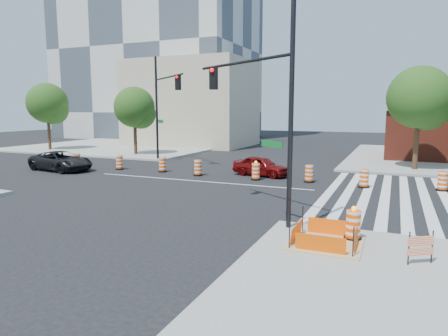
{
  "coord_description": "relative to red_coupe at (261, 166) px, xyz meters",
  "views": [
    {
      "loc": [
        10.81,
        -21.08,
        4.24
      ],
      "look_at": [
        3.1,
        -3.18,
        1.4
      ],
      "focal_mm": 32.0,
      "sensor_mm": 36.0,
      "label": 1
    }
  ],
  "objects": [
    {
      "name": "signal_pole_nw",
      "position": [
        -9.25,
        3.09,
        4.53
      ],
      "size": [
        4.95,
        4.27,
        8.45
      ],
      "rotation": [
        0.0,
        0.0,
        -0.71
      ],
      "color": "black",
      "rests_on": "ground"
    },
    {
      "name": "excavation_pit",
      "position": [
        6.1,
        -12.39,
        -0.42
      ],
      "size": [
        2.2,
        2.2,
        0.9
      ],
      "color": "tan",
      "rests_on": "ground"
    },
    {
      "name": "pit_drum",
      "position": [
        6.84,
        -11.65,
        -0.03
      ],
      "size": [
        0.56,
        0.56,
        1.11
      ],
      "color": "black",
      "rests_on": "ground"
    },
    {
      "name": "crosswalk_east",
      "position": [
        8.05,
        -3.39,
        -0.64
      ],
      "size": [
        6.75,
        13.5,
        0.01
      ],
      "color": "silver",
      "rests_on": "ground"
    },
    {
      "name": "median_drum_1",
      "position": [
        -10.23,
        -1.36,
        -0.16
      ],
      "size": [
        0.6,
        0.6,
        1.02
      ],
      "color": "black",
      "rests_on": "ground"
    },
    {
      "name": "ground",
      "position": [
        -2.9,
        -3.39,
        -0.64
      ],
      "size": [
        120.0,
        120.0,
        0.0
      ],
      "primitive_type": "plane",
      "color": "black",
      "rests_on": "ground"
    },
    {
      "name": "median_drum_0",
      "position": [
        -13.82,
        -1.73,
        -0.16
      ],
      "size": [
        0.6,
        0.6,
        1.02
      ],
      "color": "black",
      "rests_on": "ground"
    },
    {
      "name": "lane_centerline",
      "position": [
        -2.9,
        -3.39,
        -0.64
      ],
      "size": [
        14.0,
        0.12,
        0.01
      ],
      "primitive_type": "cube",
      "color": "silver",
      "rests_on": "ground"
    },
    {
      "name": "median_drum_2",
      "position": [
        -6.76,
        -1.14,
        -0.16
      ],
      "size": [
        0.6,
        0.6,
        1.02
      ],
      "color": "black",
      "rests_on": "ground"
    },
    {
      "name": "median_drum_5",
      "position": [
        3.34,
        -1.14,
        -0.16
      ],
      "size": [
        0.6,
        0.6,
        1.02
      ],
      "color": "black",
      "rests_on": "ground"
    },
    {
      "name": "median_drum_7",
      "position": [
        10.32,
        -0.9,
        -0.16
      ],
      "size": [
        0.6,
        0.6,
        1.02
      ],
      "color": "black",
      "rests_on": "ground"
    },
    {
      "name": "median_drum_4",
      "position": [
        0.19,
        -1.62,
        -0.15
      ],
      "size": [
        0.6,
        0.6,
        1.18
      ],
      "color": "black",
      "rests_on": "ground"
    },
    {
      "name": "tree_north_b",
      "position": [
        -14.37,
        6.46,
        3.64
      ],
      "size": [
        3.75,
        3.75,
        6.38
      ],
      "color": "#382314",
      "rests_on": "ground"
    },
    {
      "name": "tree_north_c",
      "position": [
        9.29,
        6.24,
        4.21
      ],
      "size": [
        4.25,
        4.25,
        7.23
      ],
      "color": "#382314",
      "rests_on": "ground"
    },
    {
      "name": "tree_north_a",
      "position": [
        -25.38,
        6.7,
        4.07
      ],
      "size": [
        4.13,
        4.13,
        7.02
      ],
      "color": "#382314",
      "rests_on": "ground"
    },
    {
      "name": "median_drum_3",
      "position": [
        -3.79,
        -1.58,
        -0.16
      ],
      "size": [
        0.6,
        0.6,
        1.02
      ],
      "color": "black",
      "rests_on": "ground"
    },
    {
      "name": "median_drum_6",
      "position": [
        6.45,
        -1.59,
        -0.16
      ],
      "size": [
        0.6,
        0.6,
        1.02
      ],
      "color": "black",
      "rests_on": "ground"
    },
    {
      "name": "sidewalk_nw",
      "position": [
        -20.9,
        14.61,
        -0.57
      ],
      "size": [
        22.0,
        22.0,
        0.15
      ],
      "primitive_type": "cube",
      "color": "gray",
      "rests_on": "ground"
    },
    {
      "name": "signal_pole_se",
      "position": [
        3.27,
        -10.21,
        4.05
      ],
      "size": [
        4.94,
        3.24,
        7.65
      ],
      "rotation": [
        0.0,
        0.0,
        2.57
      ],
      "color": "black",
      "rests_on": "ground"
    },
    {
      "name": "barricade",
      "position": [
        8.69,
        -13.02,
        0.01
      ],
      "size": [
        0.67,
        0.46,
        0.91
      ],
      "rotation": [
        0.0,
        0.0,
        0.58
      ],
      "color": "#FF4F05",
      "rests_on": "ground"
    },
    {
      "name": "dark_suv",
      "position": [
        -13.69,
        -3.41,
        0.04
      ],
      "size": [
        5.19,
        2.96,
        1.36
      ],
      "primitive_type": "imported",
      "rotation": [
        0.0,
        0.0,
        1.42
      ],
      "color": "black",
      "rests_on": "ground"
    },
    {
      "name": "red_coupe",
      "position": [
        0.0,
        0.0,
        0.0
      ],
      "size": [
        4.0,
        2.26,
        1.28
      ],
      "primitive_type": "imported",
      "rotation": [
        0.0,
        0.0,
        1.36
      ],
      "color": "#5F0808",
      "rests_on": "ground"
    },
    {
      "name": "beige_midrise",
      "position": [
        -14.9,
        18.61,
        4.36
      ],
      "size": [
        14.0,
        10.0,
        10.0
      ],
      "primitive_type": "cube",
      "color": "tan",
      "rests_on": "ground"
    }
  ]
}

